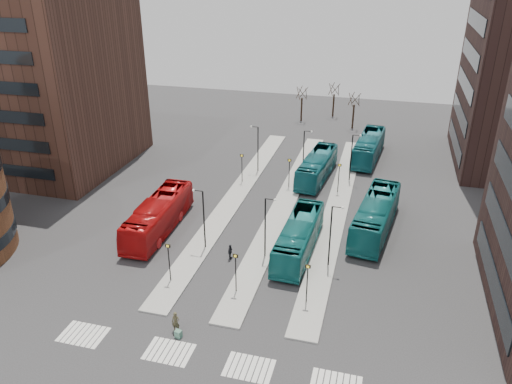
% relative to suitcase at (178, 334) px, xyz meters
% --- Properties ---
extents(island_left, '(2.50, 45.00, 0.15)m').
position_rel_suitcase_xyz_m(island_left, '(-3.06, 24.41, -0.23)').
color(island_left, '#969691').
rests_on(island_left, ground).
extents(island_mid, '(2.50, 45.00, 0.15)m').
position_rel_suitcase_xyz_m(island_mid, '(2.94, 24.41, -0.23)').
color(island_mid, '#969691').
rests_on(island_mid, ground).
extents(island_right, '(2.50, 45.00, 0.15)m').
position_rel_suitcase_xyz_m(island_right, '(8.94, 24.41, -0.23)').
color(island_right, '#969691').
rests_on(island_right, ground).
extents(suitcase, '(0.56, 0.49, 0.61)m').
position_rel_suitcase_xyz_m(suitcase, '(0.00, 0.00, 0.00)').
color(suitcase, navy).
rests_on(suitcase, ground).
extents(red_bus, '(3.28, 12.67, 3.51)m').
position_rel_suitcase_xyz_m(red_bus, '(-8.30, 14.54, 1.45)').
color(red_bus, '#B20D0F').
rests_on(red_bus, ground).
extents(teal_bus_a, '(3.18, 11.83, 3.27)m').
position_rel_suitcase_xyz_m(teal_bus_a, '(6.41, 14.20, 1.33)').
color(teal_bus_a, '#156D6D').
rests_on(teal_bus_a, ground).
extents(teal_bus_b, '(3.92, 12.03, 3.29)m').
position_rel_suitcase_xyz_m(teal_bus_b, '(5.39, 32.20, 1.34)').
color(teal_bus_b, '#15646D').
rests_on(teal_bus_b, ground).
extents(teal_bus_c, '(4.75, 13.23, 3.60)m').
position_rel_suitcase_xyz_m(teal_bus_c, '(13.27, 20.27, 1.50)').
color(teal_bus_c, '#156B6C').
rests_on(teal_bus_c, ground).
extents(teal_bus_d, '(4.10, 12.57, 3.44)m').
position_rel_suitcase_xyz_m(teal_bus_d, '(11.30, 41.02, 1.42)').
color(teal_bus_d, '#166771').
rests_on(teal_bus_d, ground).
extents(traveller, '(0.65, 0.45, 1.71)m').
position_rel_suitcase_xyz_m(traveller, '(-0.43, 0.59, 0.55)').
color(traveller, '#443F28').
rests_on(traveller, ground).
extents(commuter_a, '(0.92, 0.73, 1.80)m').
position_rel_suitcase_xyz_m(commuter_a, '(-7.61, 9.98, 0.60)').
color(commuter_a, black).
rests_on(commuter_a, ground).
extents(commuter_b, '(0.45, 0.92, 1.51)m').
position_rel_suitcase_xyz_m(commuter_b, '(0.46, 11.25, 0.45)').
color(commuter_b, black).
rests_on(commuter_b, ground).
extents(commuter_c, '(1.23, 1.29, 1.75)m').
position_rel_suitcase_xyz_m(commuter_c, '(5.59, 9.28, 0.57)').
color(commuter_c, black).
rests_on(commuter_c, ground).
extents(crosswalk_stripes, '(22.35, 2.40, 0.01)m').
position_rel_suitcase_xyz_m(crosswalk_stripes, '(2.69, -1.59, -0.30)').
color(crosswalk_stripes, silver).
rests_on(crosswalk_stripes, ground).
extents(office_block, '(25.00, 20.12, 22.00)m').
position_rel_suitcase_xyz_m(office_block, '(-33.06, 28.39, 10.70)').
color(office_block, '#44291F').
rests_on(office_block, ground).
extents(sign_poles, '(12.45, 22.12, 3.65)m').
position_rel_suitcase_xyz_m(sign_poles, '(2.54, 17.41, 2.10)').
color(sign_poles, black).
rests_on(sign_poles, ground).
extents(lamp_posts, '(14.04, 20.24, 6.12)m').
position_rel_suitcase_xyz_m(lamp_posts, '(3.57, 22.41, 3.27)').
color(lamp_posts, black).
rests_on(lamp_posts, ground).
extents(bare_trees, '(10.97, 8.14, 5.90)m').
position_rel_suitcase_xyz_m(bare_trees, '(3.60, 57.08, 2.42)').
color(bare_trees, black).
rests_on(bare_trees, ground).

